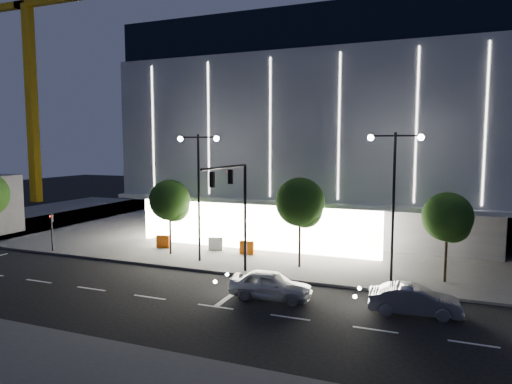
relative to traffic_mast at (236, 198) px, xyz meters
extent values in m
plane|color=black|center=(-1.00, -3.34, -5.03)|extent=(160.00, 160.00, 0.00)
cube|color=#474747|center=(4.00, 20.66, -4.95)|extent=(70.00, 40.00, 0.15)
cube|color=#4C4C51|center=(2.00, 20.66, -3.03)|extent=(28.00, 21.00, 4.00)
cube|color=#9C9DA2|center=(2.00, 18.66, 4.47)|extent=(30.00, 25.00, 11.00)
cube|color=black|center=(2.00, 18.66, 11.47)|extent=(29.40, 24.50, 3.00)
cube|color=white|center=(-1.00, 7.36, -3.03)|extent=(18.00, 0.40, 3.60)
cube|color=white|center=(-11.80, 12.66, -3.03)|extent=(0.40, 10.00, 3.60)
cube|color=#9C9DA2|center=(2.00, 6.36, -0.93)|extent=(30.00, 2.00, 0.30)
cube|color=white|center=(2.00, 6.14, 4.47)|extent=(24.00, 0.06, 10.00)
cylinder|color=black|center=(0.00, 1.46, -1.53)|extent=(0.18, 0.18, 7.00)
cylinder|color=black|center=(0.00, -1.44, 1.97)|extent=(0.14, 5.80, 0.14)
cube|color=black|center=(0.00, -0.74, 1.37)|extent=(0.28, 0.18, 0.85)
cube|color=black|center=(0.00, -3.14, 1.37)|extent=(0.28, 0.18, 0.85)
sphere|color=#FF0C0C|center=(-0.12, -0.74, 1.67)|extent=(0.14, 0.14, 0.14)
cylinder|color=black|center=(-4.00, 2.66, -0.53)|extent=(0.16, 0.16, 9.00)
cylinder|color=black|center=(-4.70, 2.66, 3.77)|extent=(1.40, 0.10, 0.10)
cylinder|color=black|center=(-3.30, 2.66, 3.77)|extent=(1.40, 0.10, 0.10)
sphere|color=white|center=(-5.40, 2.66, 3.67)|extent=(0.36, 0.36, 0.36)
sphere|color=white|center=(-2.60, 2.66, 3.67)|extent=(0.36, 0.36, 0.36)
cylinder|color=black|center=(9.00, 2.66, -0.53)|extent=(0.16, 0.16, 9.00)
cylinder|color=black|center=(8.30, 2.66, 3.77)|extent=(1.40, 0.10, 0.10)
cylinder|color=black|center=(9.70, 2.66, 3.77)|extent=(1.40, 0.10, 0.10)
sphere|color=white|center=(7.60, 2.66, 3.67)|extent=(0.36, 0.36, 0.36)
sphere|color=white|center=(10.40, 2.66, 3.67)|extent=(0.36, 0.36, 0.36)
cylinder|color=black|center=(-16.00, 1.16, -3.53)|extent=(0.12, 0.12, 3.00)
cube|color=black|center=(-16.00, 1.16, -2.33)|extent=(0.22, 0.16, 0.55)
sphere|color=#FF0C0C|center=(-16.00, 1.05, -2.18)|extent=(0.10, 0.10, 0.10)
cube|color=gold|center=(-43.00, 24.66, 8.97)|extent=(1.20, 1.20, 28.00)
cube|color=gold|center=(-48.00, 24.66, 22.97)|extent=(10.00, 0.90, 0.90)
cylinder|color=black|center=(-7.00, 3.66, -3.14)|extent=(0.16, 0.16, 3.78)
sphere|color=#1B3B10|center=(-7.00, 3.66, -0.82)|extent=(3.02, 3.02, 3.02)
sphere|color=#1B3B10|center=(-6.70, 3.86, -1.36)|extent=(2.16, 2.16, 2.16)
sphere|color=#1B3B10|center=(-7.25, 3.51, -1.14)|extent=(1.94, 1.94, 1.94)
cylinder|color=black|center=(3.00, 3.66, -3.00)|extent=(0.16, 0.16, 4.06)
sphere|color=#1B3B10|center=(3.00, 3.66, -0.50)|extent=(3.25, 3.25, 3.25)
sphere|color=#1B3B10|center=(3.30, 3.86, -1.08)|extent=(2.32, 2.32, 2.32)
sphere|color=#1B3B10|center=(2.75, 3.51, -0.85)|extent=(2.09, 2.09, 2.09)
cylinder|color=black|center=(12.00, 3.66, -3.21)|extent=(0.16, 0.16, 3.64)
sphere|color=#1B3B10|center=(12.00, 3.66, -0.97)|extent=(2.91, 2.91, 2.91)
sphere|color=#1B3B10|center=(12.30, 3.86, -1.49)|extent=(2.08, 2.08, 2.08)
sphere|color=#1B3B10|center=(11.75, 3.51, -1.28)|extent=(1.87, 1.87, 1.87)
imported|color=#B6B9BF|center=(3.21, -2.64, -4.26)|extent=(4.52, 1.89, 1.53)
imported|color=#A4A6AB|center=(10.51, -2.22, -4.31)|extent=(4.49, 1.96, 1.43)
cube|color=#EF580D|center=(-8.63, 5.19, -4.38)|extent=(1.12, 0.38, 1.00)
cube|color=orange|center=(-1.65, 5.66, -4.38)|extent=(1.11, 0.30, 1.00)
cube|color=silver|center=(-4.38, 5.95, -4.38)|extent=(1.13, 0.53, 1.00)
camera|label=1|loc=(11.26, -25.14, 3.22)|focal=32.00mm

